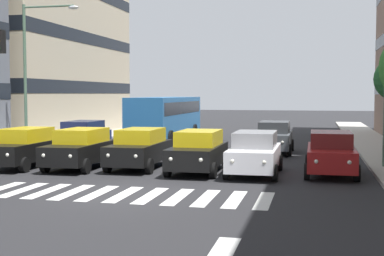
% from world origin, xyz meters
% --- Properties ---
extents(ground_plane, '(180.00, 180.00, 0.00)m').
position_xyz_m(ground_plane, '(0.00, 0.00, 0.00)').
color(ground_plane, '#262628').
extents(crosswalk_markings, '(9.45, 2.80, 0.01)m').
position_xyz_m(crosswalk_markings, '(0.00, 0.00, 0.00)').
color(crosswalk_markings, silver).
rests_on(crosswalk_markings, ground_plane).
extents(lane_arrow_0, '(0.50, 2.20, 0.01)m').
position_xyz_m(lane_arrow_0, '(-4.14, 5.50, 0.00)').
color(lane_arrow_0, silver).
rests_on(lane_arrow_0, ground_plane).
extents(car_0, '(2.02, 4.44, 1.72)m').
position_xyz_m(car_0, '(-6.61, -5.78, 0.89)').
color(car_0, maroon).
rests_on(car_0, ground_plane).
extents(car_1, '(2.02, 4.44, 1.72)m').
position_xyz_m(car_1, '(-3.65, -5.13, 0.89)').
color(car_1, silver).
rests_on(car_1, ground_plane).
extents(car_2, '(2.02, 4.44, 1.72)m').
position_xyz_m(car_2, '(-1.31, -5.28, 0.89)').
color(car_2, black).
rests_on(car_2, ground_plane).
extents(car_3, '(2.02, 4.44, 1.72)m').
position_xyz_m(car_3, '(1.41, -5.88, 0.89)').
color(car_3, black).
rests_on(car_3, ground_plane).
extents(car_4, '(2.02, 4.44, 1.72)m').
position_xyz_m(car_4, '(3.91, -5.31, 0.89)').
color(car_4, black).
rests_on(car_4, ground_plane).
extents(car_5, '(2.02, 4.44, 1.72)m').
position_xyz_m(car_5, '(6.54, -5.14, 0.89)').
color(car_5, black).
rests_on(car_5, ground_plane).
extents(car_row2_0, '(2.02, 4.44, 1.72)m').
position_xyz_m(car_row2_0, '(-3.83, -13.32, 0.89)').
color(car_row2_0, '#474C51').
rests_on(car_row2_0, ground_plane).
extents(car_row2_1, '(2.02, 4.44, 1.72)m').
position_xyz_m(car_row2_1, '(6.65, -11.51, 0.89)').
color(car_row2_1, navy).
rests_on(car_row2_1, ground_plane).
extents(bus_behind_traffic, '(2.78, 10.50, 3.00)m').
position_xyz_m(bus_behind_traffic, '(3.91, -19.12, 1.86)').
color(bus_behind_traffic, '#286BAD').
rests_on(bus_behind_traffic, ground_plane).
extents(street_lamp_left, '(3.31, 0.28, 7.81)m').
position_xyz_m(street_lamp_left, '(-8.36, -7.76, 4.92)').
color(street_lamp_left, '#4C6B56').
rests_on(street_lamp_left, sidewalk_left).
extents(street_lamp_right, '(3.16, 0.28, 7.72)m').
position_xyz_m(street_lamp_right, '(8.38, -9.40, 4.86)').
color(street_lamp_right, '#4C6B56').
rests_on(street_lamp_right, sidewalk_right).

